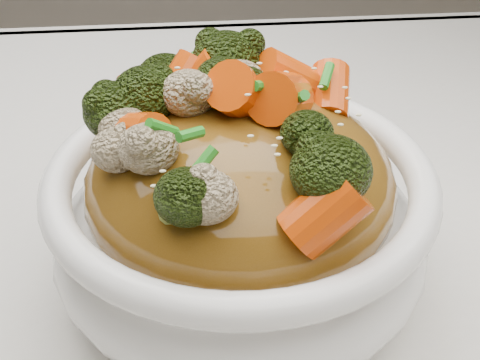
{
  "coord_description": "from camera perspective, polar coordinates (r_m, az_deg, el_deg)",
  "views": [
    {
      "loc": [
        -0.06,
        -0.38,
        1.06
      ],
      "look_at": [
        -0.03,
        -0.05,
        0.83
      ],
      "focal_mm": 50.0,
      "sensor_mm": 36.0,
      "label": 1
    }
  ],
  "objects": [
    {
      "name": "cauliflower",
      "position": [
        0.37,
        -0.0,
        7.8
      ],
      "size": [
        0.24,
        0.24,
        0.04
      ],
      "primitive_type": null,
      "rotation": [
        0.0,
        0.0,
        -0.36
      ],
      "color": "tan",
      "rests_on": "sauce_base"
    },
    {
      "name": "carrots",
      "position": [
        0.37,
        -0.0,
        8.25
      ],
      "size": [
        0.24,
        0.24,
        0.05
      ],
      "primitive_type": null,
      "rotation": [
        0.0,
        0.0,
        -0.36
      ],
      "color": "#DE4707",
      "rests_on": "sauce_base"
    },
    {
      "name": "tablecloth",
      "position": [
        0.5,
        2.55,
        -6.18
      ],
      "size": [
        1.2,
        0.8,
        0.04
      ],
      "primitive_type": "cube",
      "color": "silver",
      "rests_on": "dining_table"
    },
    {
      "name": "scallions",
      "position": [
        0.37,
        -0.0,
        8.4
      ],
      "size": [
        0.18,
        0.18,
        0.02
      ],
      "primitive_type": null,
      "rotation": [
        0.0,
        0.0,
        -0.36
      ],
      "color": "#23841E",
      "rests_on": "sauce_base"
    },
    {
      "name": "broccoli",
      "position": [
        0.37,
        -0.0,
        8.1
      ],
      "size": [
        0.24,
        0.24,
        0.05
      ],
      "primitive_type": null,
      "rotation": [
        0.0,
        0.0,
        -0.36
      ],
      "color": "black",
      "rests_on": "sauce_base"
    },
    {
      "name": "sesame_seeds",
      "position": [
        0.37,
        -0.0,
        8.4
      ],
      "size": [
        0.22,
        0.22,
        0.01
      ],
      "primitive_type": null,
      "rotation": [
        0.0,
        0.0,
        -0.36
      ],
      "color": "beige",
      "rests_on": "sauce_base"
    },
    {
      "name": "sauce_base",
      "position": [
        0.4,
        -0.0,
        -0.38
      ],
      "size": [
        0.24,
        0.24,
        0.1
      ],
      "primitive_type": "ellipsoid",
      "rotation": [
        0.0,
        0.0,
        -0.36
      ],
      "color": "brown",
      "rests_on": "bowl"
    },
    {
      "name": "bowl",
      "position": [
        0.42,
        -0.0,
        -3.93
      ],
      "size": [
        0.3,
        0.3,
        0.09
      ],
      "primitive_type": null,
      "rotation": [
        0.0,
        0.0,
        -0.36
      ],
      "color": "white",
      "rests_on": "tablecloth"
    }
  ]
}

